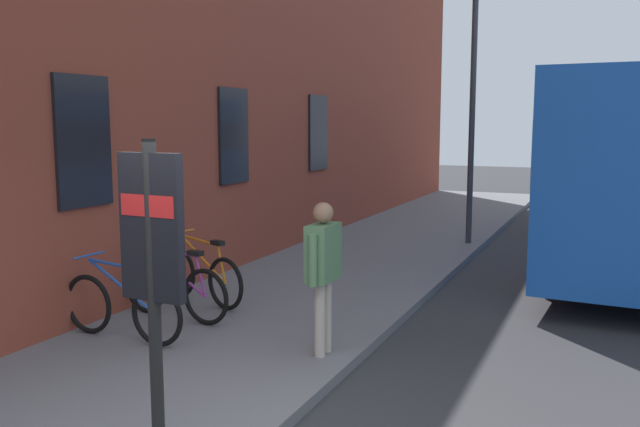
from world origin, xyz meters
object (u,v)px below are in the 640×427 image
bicycle_beside_lamp (122,307)px  transit_info_sign (152,248)px  bicycle_by_door (202,276)px  bicycle_leaning_wall (175,289)px  street_lamp (473,93)px  pedestrian_crossing_street (323,262)px

bicycle_beside_lamp → transit_info_sign: size_ratio=0.74×
bicycle_beside_lamp → bicycle_by_door: same height
bicycle_beside_lamp → bicycle_leaning_wall: 0.95m
bicycle_by_door → street_lamp: size_ratio=0.32×
bicycle_leaning_wall → street_lamp: bearing=-18.4°
bicycle_by_door → pedestrian_crossing_street: pedestrian_crossing_street is taller
bicycle_leaning_wall → transit_info_sign: 3.77m
bicycle_beside_lamp → bicycle_by_door: (1.74, 0.06, 0.00)m
bicycle_leaning_wall → bicycle_beside_lamp: bearing=176.7°
bicycle_by_door → street_lamp: bearing=-21.5°
pedestrian_crossing_street → bicycle_beside_lamp: bearing=102.4°
bicycle_leaning_wall → pedestrian_crossing_street: 2.39m
bicycle_beside_lamp → bicycle_by_door: size_ratio=1.05×
bicycle_by_door → street_lamp: 7.22m
bicycle_beside_lamp → bicycle_by_door: bearing=2.0°
bicycle_beside_lamp → street_lamp: (7.97, -2.39, 2.71)m
bicycle_by_door → pedestrian_crossing_street: 2.75m
bicycle_beside_lamp → transit_info_sign: bearing=-134.6°
bicycle_leaning_wall → street_lamp: street_lamp is taller
pedestrian_crossing_street → bicycle_leaning_wall: bearing=79.1°
transit_info_sign → pedestrian_crossing_street: size_ratio=1.44×
pedestrian_crossing_street → street_lamp: bearing=-0.6°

